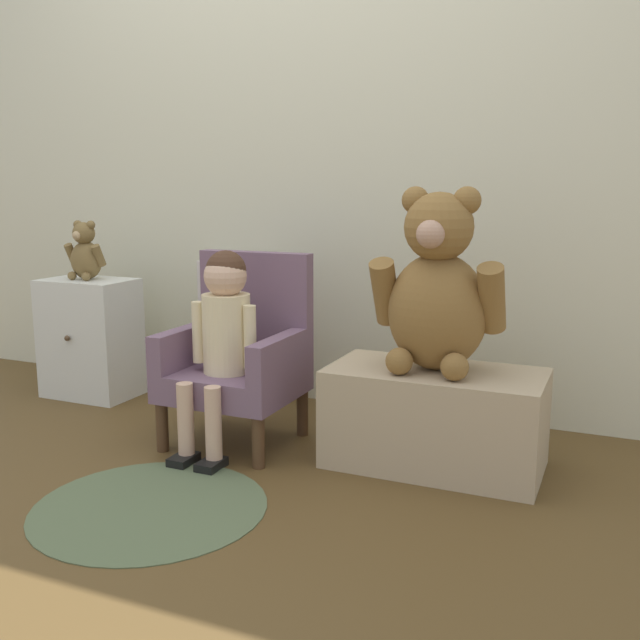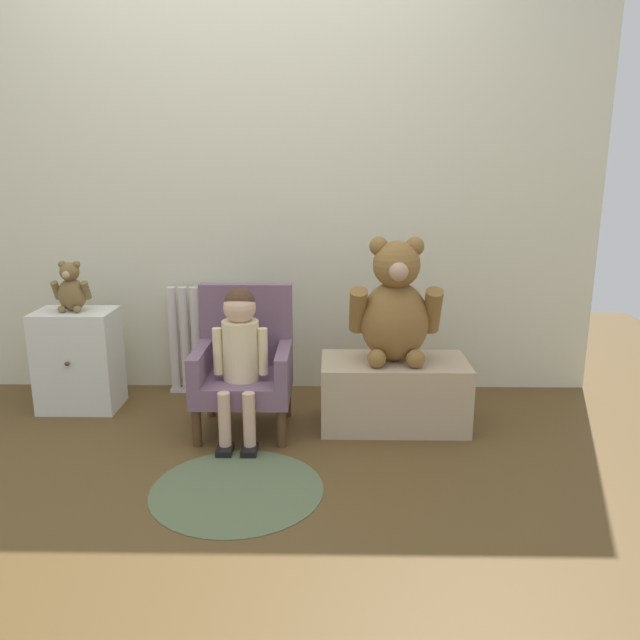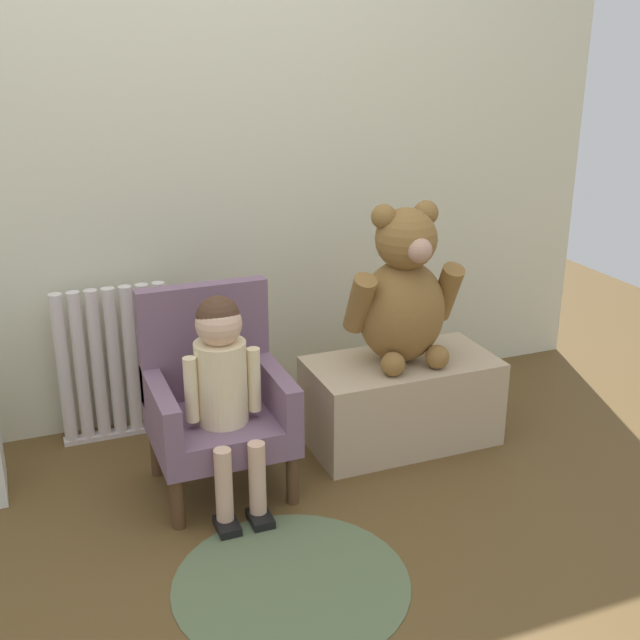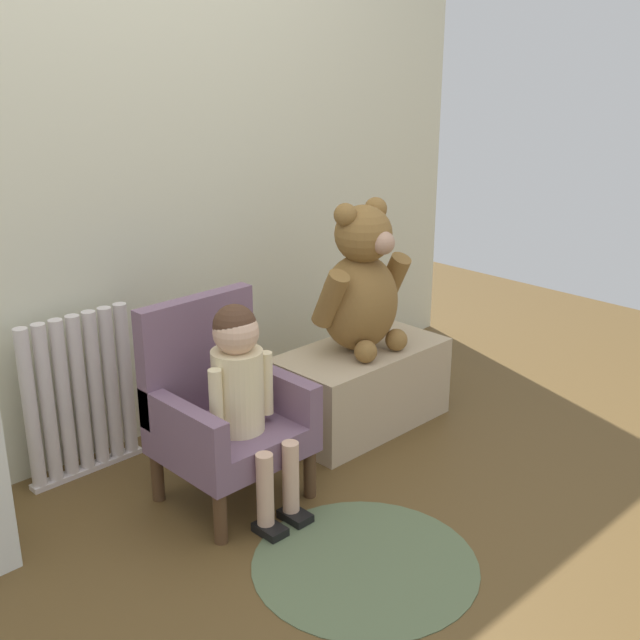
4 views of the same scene
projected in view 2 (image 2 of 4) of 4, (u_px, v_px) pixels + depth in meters
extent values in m
plane|color=brown|center=(223.00, 480.00, 2.55)|extent=(6.00, 6.00, 0.00)
cube|color=beige|center=(250.00, 175.00, 3.36)|extent=(3.80, 0.05, 2.40)
cylinder|color=silver|center=(174.00, 339.00, 3.47)|extent=(0.05, 0.05, 0.58)
cylinder|color=silver|center=(185.00, 339.00, 3.47)|extent=(0.05, 0.05, 0.58)
cylinder|color=silver|center=(196.00, 339.00, 3.47)|extent=(0.05, 0.05, 0.58)
cylinder|color=silver|center=(207.00, 339.00, 3.46)|extent=(0.05, 0.05, 0.58)
cylinder|color=silver|center=(218.00, 339.00, 3.46)|extent=(0.05, 0.05, 0.58)
cylinder|color=silver|center=(229.00, 339.00, 3.46)|extent=(0.05, 0.05, 0.58)
cylinder|color=silver|center=(240.00, 339.00, 3.46)|extent=(0.05, 0.05, 0.58)
cube|color=silver|center=(209.00, 390.00, 3.54)|extent=(0.43, 0.05, 0.02)
cube|color=silver|center=(79.00, 360.00, 3.25)|extent=(0.40, 0.26, 0.53)
sphere|color=#4C3823|center=(67.00, 364.00, 3.10)|extent=(0.02, 0.02, 0.02)
cube|color=slate|center=(243.00, 386.00, 2.97)|extent=(0.45, 0.41, 0.10)
cube|color=slate|center=(247.00, 325.00, 3.08)|extent=(0.45, 0.06, 0.41)
cube|color=slate|center=(201.00, 362.00, 2.95)|extent=(0.06, 0.41, 0.14)
cube|color=slate|center=(284.00, 362.00, 2.94)|extent=(0.06, 0.41, 0.14)
cylinder|color=#4C331E|center=(197.00, 428.00, 2.84)|extent=(0.04, 0.04, 0.18)
cylinder|color=#4C331E|center=(282.00, 428.00, 2.84)|extent=(0.04, 0.04, 0.18)
cylinder|color=#4C331E|center=(211.00, 399.00, 3.18)|extent=(0.04, 0.04, 0.18)
cylinder|color=#4C331E|center=(287.00, 400.00, 3.18)|extent=(0.04, 0.04, 0.18)
cylinder|color=beige|center=(241.00, 350.00, 2.89)|extent=(0.17, 0.17, 0.28)
sphere|color=#D8AD8E|center=(240.00, 307.00, 2.84)|extent=(0.15, 0.15, 0.15)
sphere|color=#472D1E|center=(240.00, 303.00, 2.84)|extent=(0.14, 0.14, 0.14)
cylinder|color=#D8AD8E|center=(225.00, 419.00, 2.77)|extent=(0.06, 0.06, 0.25)
cube|color=black|center=(225.00, 450.00, 2.79)|extent=(0.07, 0.11, 0.03)
cylinder|color=#D8AD8E|center=(249.00, 419.00, 2.77)|extent=(0.06, 0.06, 0.25)
cube|color=black|center=(249.00, 450.00, 2.78)|extent=(0.07, 0.11, 0.03)
cylinder|color=beige|center=(218.00, 351.00, 2.87)|extent=(0.04, 0.04, 0.22)
cylinder|color=beige|center=(263.00, 351.00, 2.87)|extent=(0.04, 0.04, 0.22)
cube|color=tan|center=(394.00, 393.00, 3.06)|extent=(0.71, 0.37, 0.33)
ellipsoid|color=brown|center=(395.00, 321.00, 2.98)|extent=(0.33, 0.28, 0.39)
sphere|color=brown|center=(397.00, 265.00, 2.90)|extent=(0.22, 0.22, 0.22)
sphere|color=tan|center=(399.00, 272.00, 2.81)|extent=(0.09, 0.09, 0.09)
sphere|color=brown|center=(379.00, 246.00, 2.89)|extent=(0.09, 0.09, 0.09)
sphere|color=brown|center=(415.00, 246.00, 2.89)|extent=(0.09, 0.09, 0.09)
cylinder|color=brown|center=(358.00, 310.00, 2.96)|extent=(0.08, 0.17, 0.24)
cylinder|color=brown|center=(432.00, 310.00, 2.95)|extent=(0.08, 0.17, 0.24)
sphere|color=brown|center=(377.00, 358.00, 2.90)|extent=(0.09, 0.09, 0.09)
sphere|color=brown|center=(415.00, 359.00, 2.90)|extent=(0.09, 0.09, 0.09)
ellipsoid|color=brown|center=(72.00, 295.00, 3.17)|extent=(0.14, 0.12, 0.17)
sphere|color=brown|center=(69.00, 272.00, 3.13)|extent=(0.10, 0.10, 0.10)
sphere|color=tan|center=(66.00, 275.00, 3.09)|extent=(0.04, 0.04, 0.04)
sphere|color=brown|center=(62.00, 265.00, 3.13)|extent=(0.04, 0.04, 0.04)
sphere|color=brown|center=(76.00, 265.00, 3.13)|extent=(0.04, 0.04, 0.04)
cylinder|color=brown|center=(56.00, 290.00, 3.16)|extent=(0.04, 0.07, 0.10)
cylinder|color=brown|center=(86.00, 290.00, 3.16)|extent=(0.04, 0.07, 0.10)
sphere|color=brown|center=(62.00, 309.00, 3.14)|extent=(0.04, 0.04, 0.04)
sphere|color=brown|center=(77.00, 309.00, 3.13)|extent=(0.04, 0.04, 0.04)
cylinder|color=#546343|center=(237.00, 489.00, 2.48)|extent=(0.69, 0.69, 0.01)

